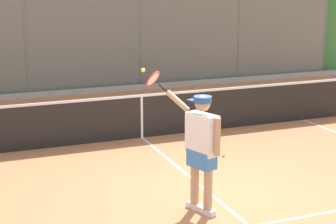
% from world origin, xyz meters
% --- Properties ---
extents(ground_plane, '(60.00, 60.00, 0.00)m').
position_xyz_m(ground_plane, '(0.00, 0.00, 0.00)').
color(ground_plane, '#C67A4C').
extents(fence_backdrop, '(20.28, 1.37, 3.09)m').
position_xyz_m(fence_backdrop, '(0.00, -9.49, 1.53)').
color(fence_backdrop, slate).
rests_on(fence_backdrop, ground).
extents(tennis_net, '(10.87, 0.09, 1.07)m').
position_xyz_m(tennis_net, '(0.00, -3.66, 0.49)').
color(tennis_net, '#2D2D2D').
rests_on(tennis_net, ground).
extents(tennis_player, '(0.82, 1.29, 2.06)m').
position_xyz_m(tennis_player, '(0.44, 0.32, 1.05)').
color(tennis_player, silver).
rests_on(tennis_player, ground).
extents(tennis_ball_mid_court, '(0.07, 0.07, 0.07)m').
position_xyz_m(tennis_ball_mid_court, '(-1.06, -1.83, 0.03)').
color(tennis_ball_mid_court, '#D6E042').
rests_on(tennis_ball_mid_court, ground).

